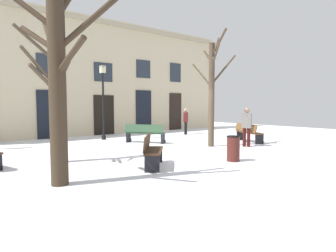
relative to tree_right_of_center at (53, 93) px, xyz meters
name	(u,v)px	position (x,y,z in m)	size (l,w,h in m)	color
ground_plane	(193,151)	(5.02, -1.02, -2.16)	(29.96, 29.96, 0.00)	white
building_facade	(99,76)	(5.02, 6.98, 1.29)	(18.73, 0.60, 6.84)	beige
tree_right_of_center	(53,93)	(0.00, 0.00, 0.00)	(1.81, 1.52, 4.56)	#4C3D2D
tree_left_of_center	(58,79)	(-0.78, -2.67, 0.20)	(2.25, 2.39, 4.77)	#382B1E
tree_foreground	(212,89)	(6.46, -0.65, 0.31)	(2.00, 2.12, 4.89)	#4C3D2D
streetlamp	(103,94)	(4.02, 4.55, 0.18)	(0.30, 0.30, 3.83)	black
litter_bin	(233,148)	(4.48, -3.38, -1.75)	(0.44, 0.44, 0.81)	#4C1E19
bench_back_to_back_right	(145,133)	(4.88, 2.08, -1.69)	(1.40, 1.86, 0.88)	#2D4C33
bench_near_center_tree	(152,150)	(1.95, -2.45, -1.68)	(1.37, 1.47, 0.95)	#3D2819
bench_near_lamp	(248,132)	(8.85, -0.85, -1.69)	(1.14, 1.83, 0.89)	brown
person_crossing_plaza	(186,120)	(9.07, 3.79, -1.31)	(0.44, 0.41, 1.57)	black
person_by_shop_door	(247,125)	(7.53, -1.68, -1.24)	(0.36, 0.44, 1.66)	#350F0F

